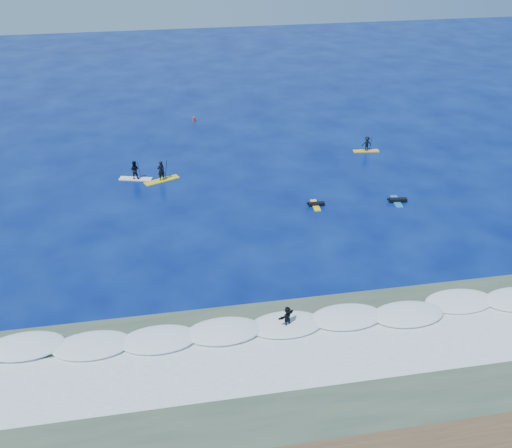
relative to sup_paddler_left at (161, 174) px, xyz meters
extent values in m
plane|color=#040E4D|center=(6.09, -12.30, -0.74)|extent=(160.00, 160.00, 0.00)
cube|color=#364A3B|center=(6.09, -26.30, -0.73)|extent=(90.00, 13.00, 0.01)
cube|color=white|center=(6.09, -22.30, -0.74)|extent=(40.00, 6.00, 0.30)
cube|color=silver|center=(6.09, -25.30, -0.74)|extent=(34.00, 5.00, 0.02)
cube|color=gold|center=(0.00, 0.00, -0.68)|extent=(3.43, 2.07, 0.11)
imported|color=black|center=(0.00, 0.00, 0.34)|extent=(0.83, 0.70, 1.94)
cylinder|color=black|center=(0.46, 0.19, 0.27)|extent=(0.34, 0.74, 2.26)
cube|color=black|center=(0.46, 0.19, -0.80)|extent=(0.13, 0.03, 0.34)
cube|color=white|center=(-2.48, 0.77, -0.69)|extent=(3.21, 1.58, 0.10)
imported|color=black|center=(-2.48, 0.77, 0.26)|extent=(1.02, 0.89, 1.79)
cylinder|color=black|center=(-2.03, 0.64, 0.19)|extent=(0.24, 0.70, 2.09)
cube|color=black|center=(-2.03, 0.64, -0.79)|extent=(0.12, 0.03, 0.31)
cube|color=yellow|center=(21.52, 3.33, -0.69)|extent=(2.76, 0.94, 0.09)
imported|color=black|center=(21.52, 3.33, 0.13)|extent=(1.06, 0.67, 1.56)
cylinder|color=black|center=(21.92, 3.29, 0.07)|extent=(0.10, 0.62, 1.82)
cube|color=black|center=(21.92, 3.29, -0.78)|extent=(0.11, 0.03, 0.27)
cube|color=yellow|center=(13.10, -7.33, -0.69)|extent=(0.64, 2.05, 0.10)
cube|color=black|center=(13.20, -7.33, -0.53)|extent=(1.42, 0.43, 0.23)
sphere|color=black|center=(12.41, -7.30, -0.43)|extent=(0.23, 0.23, 0.23)
cube|color=#1869B4|center=(20.39, -7.90, -0.68)|extent=(0.89, 2.33, 0.11)
cube|color=black|center=(20.50, -7.91, -0.50)|extent=(1.61, 0.60, 0.26)
sphere|color=black|center=(19.62, -7.80, -0.39)|extent=(0.26, 0.26, 0.26)
cube|color=silver|center=(7.11, -22.64, -0.53)|extent=(2.08, 1.69, 0.11)
imported|color=black|center=(7.11, -22.64, 0.24)|extent=(1.33, 1.10, 1.42)
cylinder|color=red|center=(4.30, 15.48, -0.50)|extent=(0.29, 0.29, 0.47)
cone|color=red|center=(4.30, 15.48, -0.16)|extent=(0.21, 0.21, 0.23)
camera|label=1|loc=(0.38, -49.59, 23.36)|focal=40.00mm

